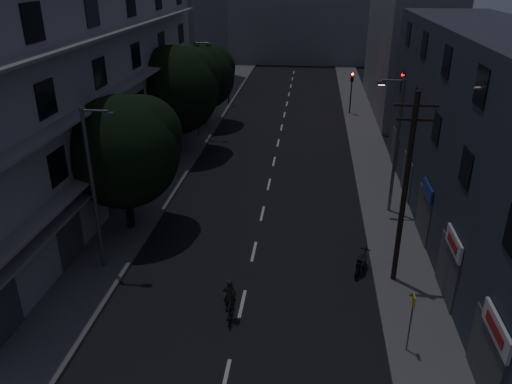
% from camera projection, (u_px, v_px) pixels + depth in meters
% --- Properties ---
extents(ground, '(160.00, 160.00, 0.00)m').
position_uv_depth(ground, '(275.00, 159.00, 38.99)').
color(ground, black).
rests_on(ground, ground).
extents(sidewalk_left, '(3.00, 90.00, 0.15)m').
position_uv_depth(sidewalk_left, '(181.00, 155.00, 39.72)').
color(sidewalk_left, '#565659').
rests_on(sidewalk_left, ground).
extents(sidewalk_right, '(3.00, 90.00, 0.15)m').
position_uv_depth(sidewalk_right, '(372.00, 162.00, 38.20)').
color(sidewalk_right, '#565659').
rests_on(sidewalk_right, ground).
extents(lane_markings, '(0.15, 60.50, 0.01)m').
position_uv_depth(lane_markings, '(280.00, 135.00, 44.65)').
color(lane_markings, beige).
rests_on(lane_markings, ground).
extents(building_left, '(7.00, 36.00, 14.00)m').
position_uv_depth(building_left, '(76.00, 85.00, 30.99)').
color(building_left, '#A4A49F').
rests_on(building_left, ground).
extents(building_right, '(6.19, 28.00, 11.00)m').
position_uv_depth(building_right, '(493.00, 142.00, 25.54)').
color(building_right, '#2E333E').
rests_on(building_right, ground).
extents(building_far_left, '(6.00, 20.00, 16.00)m').
position_uv_depth(building_far_left, '(188.00, 21.00, 57.76)').
color(building_far_left, slate).
rests_on(building_far_left, ground).
extents(building_far_right, '(6.00, 20.00, 13.00)m').
position_uv_depth(building_far_right, '(407.00, 45.00, 50.50)').
color(building_far_right, slate).
rests_on(building_far_right, ground).
extents(building_far_end, '(24.00, 8.00, 10.00)m').
position_uv_depth(building_far_end, '(297.00, 29.00, 77.70)').
color(building_far_end, slate).
rests_on(building_far_end, ground).
extents(tree_near, '(6.15, 6.15, 7.58)m').
position_uv_depth(tree_near, '(124.00, 147.00, 26.68)').
color(tree_near, black).
rests_on(tree_near, sidewalk_left).
extents(tree_mid, '(6.76, 6.76, 8.31)m').
position_uv_depth(tree_mid, '(176.00, 87.00, 38.16)').
color(tree_mid, black).
rests_on(tree_mid, sidewalk_left).
extents(tree_far, '(5.85, 5.85, 7.24)m').
position_uv_depth(tree_far, '(203.00, 75.00, 45.73)').
color(tree_far, black).
rests_on(tree_far, sidewalk_left).
extents(traffic_signal_far_right, '(0.28, 0.37, 4.10)m').
position_uv_depth(traffic_signal_far_right, '(352.00, 84.00, 49.49)').
color(traffic_signal_far_right, black).
rests_on(traffic_signal_far_right, sidewalk_right).
extents(traffic_signal_far_left, '(0.28, 0.37, 4.10)m').
position_uv_depth(traffic_signal_far_left, '(228.00, 76.00, 53.18)').
color(traffic_signal_far_left, black).
rests_on(traffic_signal_far_left, sidewalk_left).
extents(street_lamp_left_near, '(1.51, 0.25, 8.00)m').
position_uv_depth(street_lamp_left_near, '(95.00, 184.00, 22.96)').
color(street_lamp_left_near, slate).
rests_on(street_lamp_left_near, sidewalk_left).
extents(street_lamp_right, '(1.51, 0.25, 8.00)m').
position_uv_depth(street_lamp_right, '(395.00, 141.00, 28.64)').
color(street_lamp_right, slate).
rests_on(street_lamp_right, sidewalk_right).
extents(street_lamp_left_far, '(1.51, 0.25, 8.00)m').
position_uv_depth(street_lamp_left_far, '(198.00, 85.00, 42.28)').
color(street_lamp_left_far, '#5B5D63').
rests_on(street_lamp_left_far, sidewalk_left).
extents(utility_pole, '(1.80, 0.24, 9.00)m').
position_uv_depth(utility_pole, '(405.00, 188.00, 21.82)').
color(utility_pole, black).
rests_on(utility_pole, sidewalk_right).
extents(bus_stop_sign, '(0.06, 0.35, 2.52)m').
position_uv_depth(bus_stop_sign, '(412.00, 313.00, 18.62)').
color(bus_stop_sign, '#595B60').
rests_on(bus_stop_sign, sidewalk_right).
extents(motorcycle, '(0.84, 1.70, 1.15)m').
position_uv_depth(motorcycle, '(361.00, 264.00, 24.34)').
color(motorcycle, black).
rests_on(motorcycle, ground).
extents(cyclist, '(0.71, 1.59, 1.96)m').
position_uv_depth(cyclist, '(230.00, 305.00, 21.05)').
color(cyclist, black).
rests_on(cyclist, ground).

